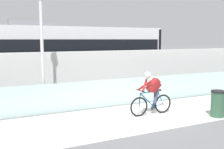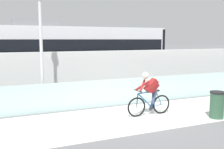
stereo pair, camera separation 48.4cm
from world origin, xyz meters
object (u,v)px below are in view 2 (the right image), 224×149
cyclist_on_bike (150,94)px  trash_bin (217,105)px  tram (71,55)px  lamp_post_antenna (40,25)px

cyclist_on_bike → trash_bin: cyclist_on_bike is taller
cyclist_on_bike → tram: bearing=99.2°
lamp_post_antenna → trash_bin: 7.04m
lamp_post_antenna → trash_bin: (5.49, -3.40, -2.81)m
lamp_post_antenna → trash_bin: size_ratio=5.42×
tram → cyclist_on_bike: 7.03m
trash_bin → lamp_post_antenna: bearing=148.2°
lamp_post_antenna → tram: bearing=63.2°
tram → cyclist_on_bike: bearing=-80.8°
cyclist_on_bike → lamp_post_antenna: size_ratio=0.34×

